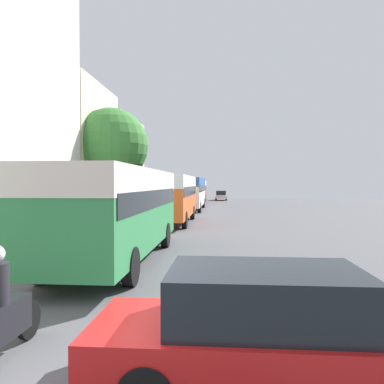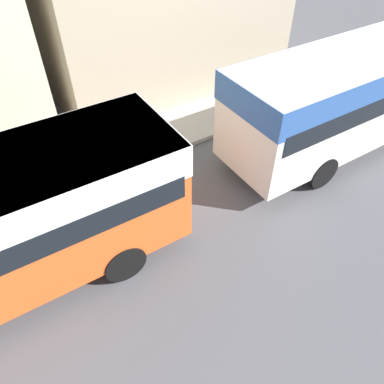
{
  "view_description": "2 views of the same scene",
  "coord_description": "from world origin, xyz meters",
  "views": [
    {
      "loc": [
        1.66,
        -4.41,
        2.61
      ],
      "look_at": [
        -0.95,
        27.86,
        1.89
      ],
      "focal_mm": 35.0,
      "sensor_mm": 36.0,
      "label": 1
    },
    {
      "loc": [
        4.61,
        21.5,
        7.48
      ],
      "look_at": [
        -1.36,
        25.25,
        0.83
      ],
      "focal_mm": 35.0,
      "sensor_mm": 36.0,
      "label": 2
    }
  ],
  "objects": [
    {
      "name": "street_tree",
      "position": [
        -5.21,
        18.29,
        4.97
      ],
      "size": [
        4.61,
        4.61,
        7.14
      ],
      "color": "brown",
      "rests_on": "sidewalk"
    },
    {
      "name": "car_crossing",
      "position": [
        1.48,
        54.64,
        0.78
      ],
      "size": [
        1.8,
        4.32,
        1.51
      ],
      "rotation": [
        0.0,
        0.0,
        3.14
      ],
      "color": "silver",
      "rests_on": "ground_plane"
    },
    {
      "name": "pedestrian_near_curb",
      "position": [
        -5.08,
        8.77,
        0.99
      ],
      "size": [
        0.37,
        0.37,
        1.65
      ],
      "color": "#232838",
      "rests_on": "sidewalk"
    },
    {
      "name": "bus_rear",
      "position": [
        -1.96,
        46.39,
        1.97
      ],
      "size": [
        2.54,
        11.07,
        3.03
      ],
      "color": "red",
      "rests_on": "ground_plane"
    },
    {
      "name": "car_far_curb",
      "position": [
        2.22,
        0.39,
        0.79
      ],
      "size": [
        4.46,
        1.85,
        1.53
      ],
      "rotation": [
        0.0,
        0.0,
        1.57
      ],
      "color": "red",
      "rests_on": "ground_plane"
    },
    {
      "name": "bus_third_in_line",
      "position": [
        -1.55,
        32.54,
        2.05
      ],
      "size": [
        2.63,
        11.3,
        3.16
      ],
      "color": "silver",
      "rests_on": "ground_plane"
    },
    {
      "name": "building_end_row",
      "position": [
        -9.28,
        28.45,
        4.22
      ],
      "size": [
        6.15,
        8.94,
        8.44
      ],
      "color": "#BCAD93",
      "rests_on": "ground_plane"
    },
    {
      "name": "bus_following",
      "position": [
        -1.66,
        20.04,
        2.03
      ],
      "size": [
        2.57,
        9.26,
        3.13
      ],
      "color": "#EA5B23",
      "rests_on": "ground_plane"
    },
    {
      "name": "bus_lead",
      "position": [
        -1.83,
        7.83,
        2.0
      ],
      "size": [
        2.63,
        9.49,
        3.09
      ],
      "color": "#2D8447",
      "rests_on": "ground_plane"
    },
    {
      "name": "building_far_terrace",
      "position": [
        -8.74,
        19.66,
        4.55
      ],
      "size": [
        5.08,
        7.32,
        9.1
      ],
      "color": "beige",
      "rests_on": "ground_plane"
    }
  ]
}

